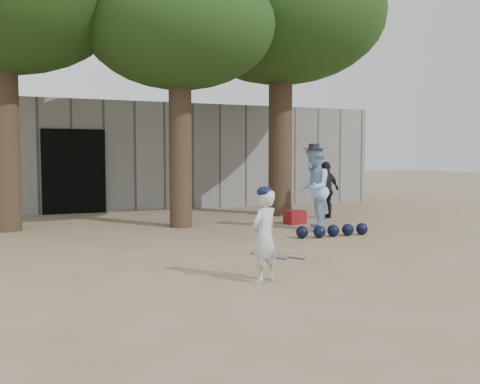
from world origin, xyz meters
name	(u,v)px	position (x,y,z in m)	size (l,w,h in m)	color
ground	(229,267)	(0.00, 0.00, 0.00)	(70.00, 70.00, 0.00)	#937C5E
boy_player	(264,236)	(0.08, -0.96, 0.56)	(0.41, 0.27, 1.12)	silver
spectator_blue	(314,189)	(2.93, 2.65, 0.84)	(0.82, 0.64, 1.69)	#9ABFEE
spectator_dark	(326,190)	(4.28, 4.28, 0.69)	(0.81, 0.34, 1.37)	black
red_bag	(295,217)	(3.07, 3.65, 0.15)	(0.42, 0.32, 0.30)	maroon
back_building	(105,156)	(0.00, 10.33, 1.50)	(16.00, 5.24, 3.00)	gray
helmet_row	(333,231)	(2.83, 1.75, 0.12)	(1.51, 0.31, 0.23)	black
bat_pile	(276,255)	(0.92, 0.38, 0.03)	(0.58, 0.77, 0.06)	#ACACB3
tree_row	(175,13)	(0.74, 5.02, 4.69)	(11.40, 5.80, 6.69)	brown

